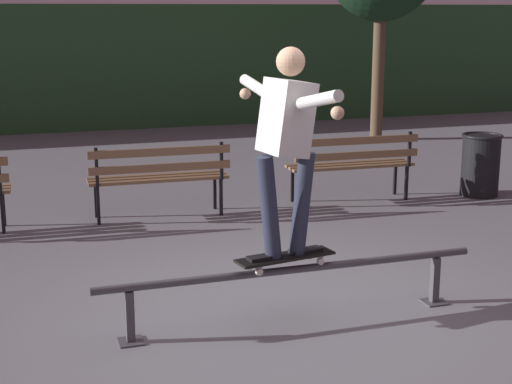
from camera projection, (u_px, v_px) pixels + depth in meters
The scene contains 8 objects.
ground_plane at pixel (285, 314), 6.10m from camera, with size 90.00×90.00×0.00m, color slate.
hedge_backdrop at pixel (104, 66), 15.66m from camera, with size 24.00×1.20×2.45m, color #2D5B33.
grind_rail at pixel (292, 278), 5.89m from camera, with size 3.04×0.18×0.45m.
skateboard at pixel (285, 258), 5.83m from camera, with size 0.80×0.33×0.09m.
skateboarder at pixel (287, 135), 5.61m from camera, with size 0.63×1.39×1.56m.
park_bench_left_center at pixel (159, 173), 8.79m from camera, with size 1.61×0.47×0.88m.
park_bench_right_center at pixel (353, 160), 9.52m from camera, with size 1.61×0.47×0.88m.
trash_can at pixel (481, 164), 9.92m from camera, with size 0.52×0.52×0.80m.
Camera 1 is at (-2.00, -5.36, 2.35)m, focal length 54.17 mm.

